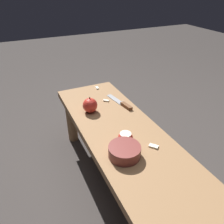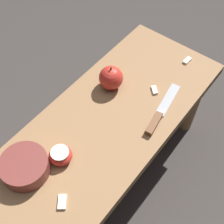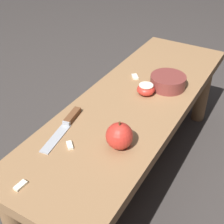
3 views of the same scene
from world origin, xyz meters
The scene contains 9 objects.
ground_plane centered at (0.00, 0.00, 0.00)m, with size 8.00×8.00×0.00m, color #383330.
wooden_bench centered at (0.00, 0.00, 0.32)m, with size 1.22×0.39×0.39m.
knife centered at (-0.26, 0.13, 0.40)m, with size 0.24×0.07×0.02m.
apple_whole centered at (-0.27, -0.08, 0.44)m, with size 0.09×0.09×0.10m.
apple_cut centered at (0.06, -0.02, 0.41)m, with size 0.07×0.07×0.04m.
apple_slice_near_knife centered at (-0.34, 0.05, 0.40)m, with size 0.04×0.04×0.01m.
apple_slice_center centered at (0.15, 0.08, 0.40)m, with size 0.05×0.04×0.01m.
apple_slice_near_bowl centered at (-0.54, 0.07, 0.40)m, with size 0.04×0.02×0.01m.
bowl centered at (0.15, -0.07, 0.42)m, with size 0.14×0.14×0.05m.
Camera 2 is at (0.31, 0.37, 1.25)m, focal length 50.00 mm.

